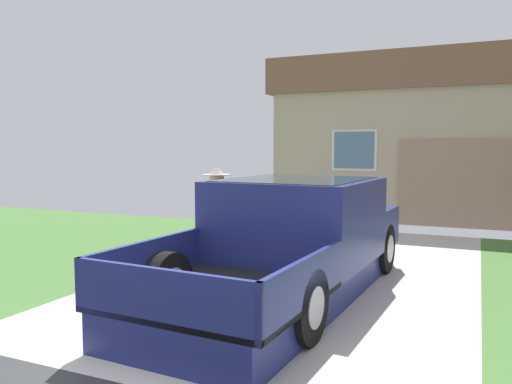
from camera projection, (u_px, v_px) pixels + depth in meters
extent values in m
cube|color=beige|center=(309.00, 273.00, 8.36)|extent=(5.20, 9.00, 0.06)
cube|color=navy|center=(281.00, 282.00, 6.87)|extent=(2.18, 5.40, 0.42)
cube|color=navy|center=(297.00, 219.00, 7.29)|extent=(2.16, 2.34, 1.16)
cube|color=#1E2833|center=(298.00, 196.00, 7.26)|extent=(1.91, 2.14, 0.49)
cube|color=navy|center=(333.00, 223.00, 8.73)|extent=(2.09, 1.11, 0.62)
cube|color=black|center=(220.00, 295.00, 5.43)|extent=(2.16, 2.21, 0.06)
cube|color=navy|center=(147.00, 264.00, 5.86)|extent=(0.18, 2.09, 0.54)
cube|color=navy|center=(306.00, 285.00, 4.95)|extent=(0.18, 2.09, 0.54)
cube|color=navy|center=(160.00, 298.00, 4.50)|extent=(2.04, 0.18, 0.54)
cube|color=black|center=(253.00, 194.00, 8.47)|extent=(0.11, 0.19, 0.20)
cylinder|color=black|center=(282.00, 239.00, 9.04)|extent=(0.31, 0.81, 0.80)
cylinder|color=#9E9EA3|center=(282.00, 239.00, 9.04)|extent=(0.31, 0.46, 0.44)
cylinder|color=black|center=(382.00, 248.00, 8.23)|extent=(0.31, 0.81, 0.80)
cylinder|color=#9E9EA3|center=(382.00, 248.00, 8.23)|extent=(0.31, 0.46, 0.44)
cylinder|color=black|center=(165.00, 285.00, 6.02)|extent=(0.31, 0.81, 0.80)
cylinder|color=#9E9EA3|center=(165.00, 285.00, 6.02)|extent=(0.31, 0.46, 0.44)
cylinder|color=black|center=(304.00, 306.00, 5.21)|extent=(0.31, 0.81, 0.80)
cylinder|color=#9E9EA3|center=(304.00, 306.00, 5.21)|extent=(0.31, 0.46, 0.44)
cylinder|color=navy|center=(207.00, 247.00, 8.13)|extent=(0.14, 0.14, 0.88)
cylinder|color=navy|center=(228.00, 247.00, 8.09)|extent=(0.14, 0.14, 0.88)
cylinder|color=#E55959|center=(217.00, 204.00, 8.05)|extent=(0.30, 0.30, 0.57)
cylinder|color=tan|center=(206.00, 208.00, 8.07)|extent=(0.09, 0.09, 0.65)
cylinder|color=tan|center=(228.00, 209.00, 8.04)|extent=(0.09, 0.09, 0.65)
sphere|color=tan|center=(217.00, 178.00, 8.01)|extent=(0.23, 0.23, 0.23)
cylinder|color=#BCB2A3|center=(217.00, 175.00, 8.01)|extent=(0.46, 0.46, 0.01)
cone|color=#BCB2A3|center=(217.00, 171.00, 8.00)|extent=(0.24, 0.24, 0.13)
cube|color=tan|center=(218.00, 271.00, 7.90)|extent=(0.39, 0.20, 0.21)
torus|color=tan|center=(218.00, 262.00, 7.88)|extent=(0.35, 0.02, 0.35)
cube|color=tan|center=(478.00, 156.00, 14.91)|extent=(11.00, 5.09, 3.59)
cube|color=brown|center=(481.00, 77.00, 14.71)|extent=(11.44, 5.29, 1.02)
cube|color=#93755B|center=(459.00, 184.00, 12.79)|extent=(2.97, 0.06, 2.24)
cube|color=slate|center=(354.00, 150.00, 13.80)|extent=(1.10, 0.05, 1.00)
cube|color=silver|center=(354.00, 150.00, 13.82)|extent=(1.23, 0.02, 1.12)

